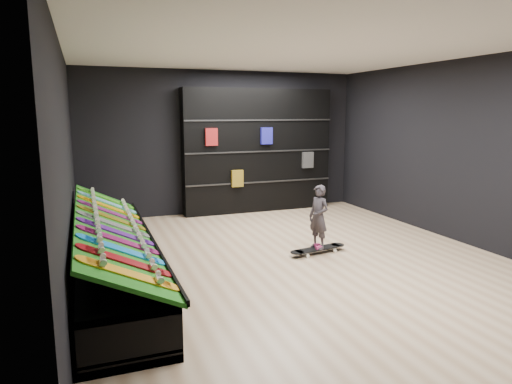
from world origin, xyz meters
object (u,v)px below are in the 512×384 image
object	(u,v)px
display_rack	(112,262)
back_shelving	(258,151)
child	(318,229)
floor_skateboard	(318,250)

from	to	relation	value
display_rack	back_shelving	distance (m)	4.79
back_shelving	display_rack	bearing A→B (deg)	-134.65
child	floor_skateboard	bearing A→B (deg)	72.02
child	display_rack	bearing A→B (deg)	-106.46
back_shelving	floor_skateboard	distance (m)	3.49
floor_skateboard	child	world-z (taller)	child
display_rack	floor_skateboard	xyz separation A→B (m)	(3.02, 0.08, -0.20)
back_shelving	floor_skateboard	size ratio (longest dim) A/B	3.35
display_rack	back_shelving	world-z (taller)	back_shelving
back_shelving	child	size ratio (longest dim) A/B	5.61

